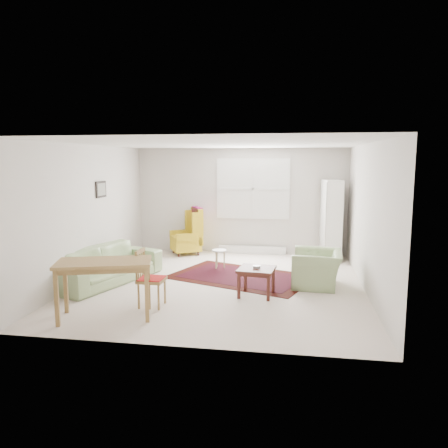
# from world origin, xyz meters

# --- Properties ---
(room) EXTENTS (5.04, 5.54, 2.51)m
(room) POSITION_xyz_m (0.02, 0.21, 1.26)
(room) COLOR beige
(room) RESTS_ON ground
(rug) EXTENTS (3.00, 2.47, 0.03)m
(rug) POSITION_xyz_m (0.30, 0.52, 0.01)
(rug) COLOR black
(rug) RESTS_ON ground
(sofa) EXTENTS (1.54, 2.38, 0.89)m
(sofa) POSITION_xyz_m (-2.09, -0.22, 0.45)
(sofa) COLOR #8EA76F
(sofa) RESTS_ON ground
(armchair) EXTENTS (0.90, 1.02, 0.75)m
(armchair) POSITION_xyz_m (1.70, 0.15, 0.38)
(armchair) COLOR #8EA76F
(armchair) RESTS_ON ground
(wingback_chair) EXTENTS (0.92, 0.90, 1.12)m
(wingback_chair) POSITION_xyz_m (-1.25, 2.35, 0.56)
(wingback_chair) COLOR gold
(wingback_chair) RESTS_ON ground
(coffee_table) EXTENTS (0.64, 0.64, 0.47)m
(coffee_table) POSITION_xyz_m (0.69, -0.59, 0.23)
(coffee_table) COLOR #451C15
(coffee_table) RESTS_ON ground
(stool) EXTENTS (0.32, 0.32, 0.40)m
(stool) POSITION_xyz_m (-0.23, 1.11, 0.20)
(stool) COLOR white
(stool) RESTS_ON ground
(cabinet) EXTENTS (0.46, 0.75, 1.79)m
(cabinet) POSITION_xyz_m (2.10, 2.35, 0.89)
(cabinet) COLOR white
(cabinet) RESTS_ON ground
(desk) EXTENTS (1.43, 0.99, 0.82)m
(desk) POSITION_xyz_m (-1.34, -1.95, 0.41)
(desk) COLOR olive
(desk) RESTS_ON ground
(desk_chair) EXTENTS (0.39, 0.39, 0.88)m
(desk_chair) POSITION_xyz_m (-0.84, -1.38, 0.44)
(desk_chair) COLOR olive
(desk_chair) RESTS_ON ground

